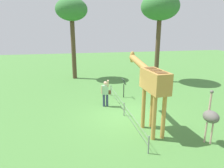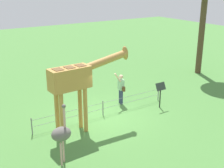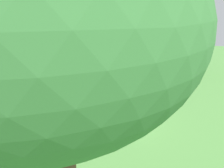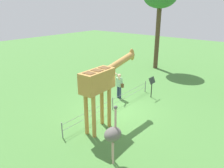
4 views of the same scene
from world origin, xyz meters
The scene contains 12 objects.
ground_plane centered at (0.00, 0.00, 0.00)m, with size 60.00×60.00×0.00m, color #4C843D.
giraffe centered at (-1.69, -0.60, 2.30)m, with size 3.88×0.78×3.43m.
visitor centered at (1.55, 0.89, 0.90)m, with size 0.62×0.59×1.76m.
zebra centered at (-7.25, -5.39, 1.16)m, with size 1.82×0.57×1.66m.
ostrich centered at (-3.31, -2.52, 1.18)m, with size 0.70×0.56×2.25m.
shade_hut_near centered at (-4.70, -8.32, 2.81)m, with size 2.72×2.72×3.26m.
shade_hut_far centered at (-8.54, -6.42, 2.83)m, with size 3.06×3.06×3.27m.
shade_hut_aside centered at (-9.89, -2.72, 2.59)m, with size 2.60×2.60×3.06m.
tree_northeast centered at (9.27, 2.52, 6.06)m, with size 2.82×2.82×7.23m.
tree_west centered at (-11.79, 3.77, 4.41)m, with size 2.81×2.81×5.46m.
info_sign centered at (2.92, -0.62, 0.95)m, with size 0.56×0.21×1.32m.
wire_fence centered at (0.00, 0.16, 0.40)m, with size 7.05×0.05×0.75m.
Camera 3 is at (10.93, 3.79, 6.45)m, focal length 34.79 mm.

